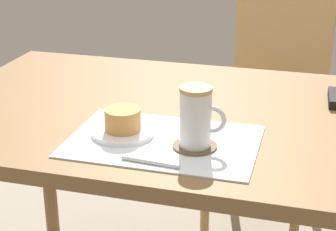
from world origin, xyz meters
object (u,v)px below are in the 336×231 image
Objects in this scene: dining_table at (182,137)px; wooden_chair at (272,97)px; pastry at (123,119)px; pastry_plate at (123,132)px; coffee_mug at (196,117)px.

wooden_chair is at bearing 78.02° from dining_table.
pastry_plate is at bearing 90.00° from pastry.
wooden_chair is 1.06m from coffee_mug.
wooden_chair reaches higher than pastry_plate.
pastry is at bearing -90.00° from pastry_plate.
pastry_plate is at bearing 172.93° from coffee_mug.
pastry is 0.18m from coffee_mug.
dining_table is 1.37× the size of wooden_chair.
coffee_mug is at bearing -7.07° from pastry_plate.
dining_table is 15.69× the size of pastry.
coffee_mug reaches higher than pastry_plate.
wooden_chair is at bearing 75.11° from pastry_plate.
pastry is 0.62× the size of coffee_mug.
pastry_plate is 1.75× the size of pastry.
pastry_plate is (-0.26, -0.99, 0.24)m from wooden_chair.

